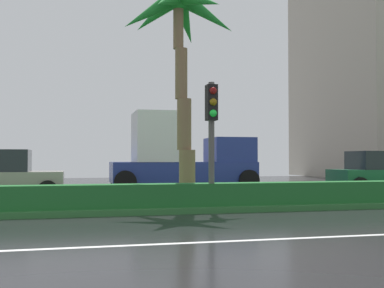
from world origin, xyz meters
TOP-DOWN VIEW (x-y plane):
  - ground_plane at (0.00, 9.00)m, footprint 90.00×42.00m
  - median_strip at (0.00, 8.00)m, footprint 85.50×4.00m
  - palm_tree_centre_left at (4.84, 8.12)m, footprint 3.61×3.55m
  - traffic_signal_median_right at (5.38, 6.46)m, footprint 0.28×0.43m
  - box_truck_lead at (6.49, 15.24)m, footprint 6.40×2.64m
  - car_in_traffic_fourth at (14.31, 11.81)m, footprint 4.30×2.02m

SIDE VIEW (x-z plane):
  - ground_plane at x=0.00m, z-range -0.10..0.00m
  - median_strip at x=0.00m, z-range 0.00..0.15m
  - car_in_traffic_fourth at x=14.31m, z-range -0.03..1.69m
  - box_truck_lead at x=6.49m, z-range -0.18..3.28m
  - traffic_signal_median_right at x=5.38m, z-range 0.77..4.08m
  - palm_tree_centre_left at x=4.84m, z-range 2.04..8.66m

